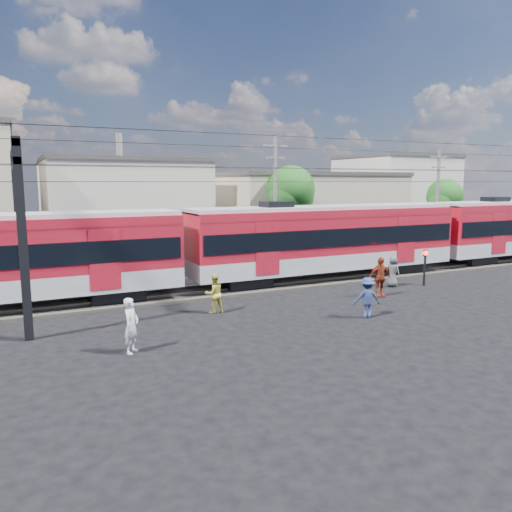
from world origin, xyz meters
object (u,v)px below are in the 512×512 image
object	(u,v)px
commuter_train	(329,237)
pedestrian_c	(367,298)
pedestrian_a	(131,325)
crossing_signal	(425,261)
car_silver	(470,241)

from	to	relation	value
commuter_train	pedestrian_c	distance (m)	8.25
commuter_train	pedestrian_a	world-z (taller)	commuter_train
commuter_train	crossing_signal	xyz separation A→B (m)	(3.62, -3.67, -1.07)
pedestrian_a	pedestrian_c	bearing A→B (deg)	-50.98
commuter_train	pedestrian_a	size ratio (longest dim) A/B	27.63
pedestrian_a	pedestrian_c	xyz separation A→B (m)	(9.53, -0.01, -0.07)
commuter_train	car_silver	world-z (taller)	commuter_train
commuter_train	car_silver	distance (m)	18.07
pedestrian_a	car_silver	distance (m)	32.52
pedestrian_a	pedestrian_c	world-z (taller)	pedestrian_a
crossing_signal	car_silver	bearing A→B (deg)	32.91
pedestrian_c	crossing_signal	bearing A→B (deg)	-130.15
pedestrian_a	crossing_signal	distance (m)	16.80
commuter_train	crossing_signal	bearing A→B (deg)	-45.40
pedestrian_a	car_silver	world-z (taller)	pedestrian_a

